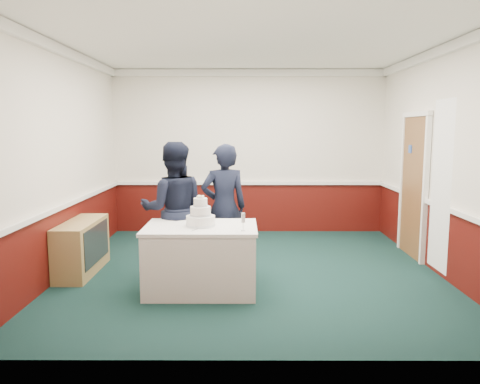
{
  "coord_description": "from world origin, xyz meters",
  "views": [
    {
      "loc": [
        -0.13,
        -6.19,
        1.92
      ],
      "look_at": [
        -0.15,
        -0.1,
        1.1
      ],
      "focal_mm": 35.0,
      "sensor_mm": 36.0,
      "label": 1
    }
  ],
  "objects_px": {
    "cake_table": "(201,258)",
    "person_man": "(173,209)",
    "wedding_cake": "(201,217)",
    "person_woman": "(224,207)",
    "cake_knife": "(197,229)",
    "champagne_flute": "(243,219)",
    "sideboard": "(82,247)"
  },
  "relations": [
    {
      "from": "cake_table",
      "to": "person_man",
      "type": "relative_size",
      "value": 0.75
    },
    {
      "from": "wedding_cake",
      "to": "person_woman",
      "type": "height_order",
      "value": "person_woman"
    },
    {
      "from": "cake_table",
      "to": "wedding_cake",
      "type": "bearing_deg",
      "value": 90.0
    },
    {
      "from": "person_man",
      "to": "person_woman",
      "type": "bearing_deg",
      "value": -166.43
    },
    {
      "from": "cake_table",
      "to": "cake_knife",
      "type": "distance_m",
      "value": 0.44
    },
    {
      "from": "wedding_cake",
      "to": "cake_knife",
      "type": "xyz_separation_m",
      "value": [
        -0.03,
        -0.2,
        -0.11
      ]
    },
    {
      "from": "cake_table",
      "to": "cake_knife",
      "type": "bearing_deg",
      "value": -98.53
    },
    {
      "from": "champagne_flute",
      "to": "person_man",
      "type": "relative_size",
      "value": 0.12
    },
    {
      "from": "cake_table",
      "to": "sideboard",
      "type": "bearing_deg",
      "value": 157.1
    },
    {
      "from": "sideboard",
      "to": "person_woman",
      "type": "relative_size",
      "value": 0.69
    },
    {
      "from": "cake_knife",
      "to": "champagne_flute",
      "type": "height_order",
      "value": "champagne_flute"
    },
    {
      "from": "sideboard",
      "to": "person_man",
      "type": "bearing_deg",
      "value": -4.29
    },
    {
      "from": "cake_knife",
      "to": "person_woman",
      "type": "xyz_separation_m",
      "value": [
        0.27,
        1.06,
        0.07
      ]
    },
    {
      "from": "cake_knife",
      "to": "person_man",
      "type": "relative_size",
      "value": 0.12
    },
    {
      "from": "cake_knife",
      "to": "cake_table",
      "type": "bearing_deg",
      "value": 105.7
    },
    {
      "from": "cake_knife",
      "to": "champagne_flute",
      "type": "bearing_deg",
      "value": 15.65
    },
    {
      "from": "sideboard",
      "to": "champagne_flute",
      "type": "relative_size",
      "value": 5.85
    },
    {
      "from": "person_woman",
      "to": "wedding_cake",
      "type": "bearing_deg",
      "value": 60.34
    },
    {
      "from": "wedding_cake",
      "to": "person_woman",
      "type": "relative_size",
      "value": 0.21
    },
    {
      "from": "sideboard",
      "to": "cake_table",
      "type": "bearing_deg",
      "value": -22.9
    },
    {
      "from": "cake_knife",
      "to": "person_woman",
      "type": "relative_size",
      "value": 0.13
    },
    {
      "from": "person_woman",
      "to": "cake_knife",
      "type": "bearing_deg",
      "value": 61.69
    },
    {
      "from": "cake_table",
      "to": "champagne_flute",
      "type": "height_order",
      "value": "champagne_flute"
    },
    {
      "from": "cake_knife",
      "to": "sideboard",
      "type": "bearing_deg",
      "value": 175.3
    },
    {
      "from": "sideboard",
      "to": "cake_knife",
      "type": "xyz_separation_m",
      "value": [
        1.63,
        -0.9,
        0.44
      ]
    },
    {
      "from": "sideboard",
      "to": "champagne_flute",
      "type": "height_order",
      "value": "champagne_flute"
    },
    {
      "from": "cake_table",
      "to": "person_man",
      "type": "distance_m",
      "value": 0.88
    },
    {
      "from": "cake_table",
      "to": "champagne_flute",
      "type": "relative_size",
      "value": 6.44
    },
    {
      "from": "sideboard",
      "to": "person_woman",
      "type": "distance_m",
      "value": 1.98
    },
    {
      "from": "sideboard",
      "to": "cake_knife",
      "type": "distance_m",
      "value": 1.92
    },
    {
      "from": "wedding_cake",
      "to": "champagne_flute",
      "type": "height_order",
      "value": "wedding_cake"
    },
    {
      "from": "cake_table",
      "to": "person_man",
      "type": "xyz_separation_m",
      "value": [
        -0.41,
        0.61,
        0.48
      ]
    }
  ]
}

